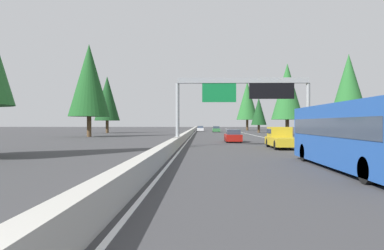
{
  "coord_description": "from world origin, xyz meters",
  "views": [
    {
      "loc": [
        -1.08,
        -2.02,
        2.2
      ],
      "look_at": [
        48.45,
        -0.68,
        1.96
      ],
      "focal_mm": 34.39,
      "sensor_mm": 36.0,
      "label": 1
    }
  ],
  "objects_px": {
    "pickup_near_right": "(281,138)",
    "conifer_right_near": "(349,89)",
    "sedan_far_center": "(200,129)",
    "sedan_mid_right": "(233,136)",
    "bus_distant_b": "(352,133)",
    "conifer_right_far": "(259,111)",
    "conifer_right_distant": "(247,101)",
    "conifer_right_mid": "(287,92)",
    "conifer_left_near": "(89,80)",
    "sedan_mid_left": "(216,129)",
    "conifer_left_mid": "(107,98)",
    "sign_gantry_overhead": "(244,92)"
  },
  "relations": [
    {
      "from": "bus_distant_b",
      "to": "conifer_right_near",
      "type": "bearing_deg",
      "value": -21.24
    },
    {
      "from": "sedan_mid_left",
      "to": "conifer_right_distant",
      "type": "distance_m",
      "value": 25.55
    },
    {
      "from": "conifer_left_near",
      "to": "conifer_right_mid",
      "type": "bearing_deg",
      "value": -76.2
    },
    {
      "from": "sedan_far_center",
      "to": "bus_distant_b",
      "type": "bearing_deg",
      "value": -174.84
    },
    {
      "from": "sedan_mid_right",
      "to": "conifer_right_distant",
      "type": "relative_size",
      "value": 0.29
    },
    {
      "from": "pickup_near_right",
      "to": "conifer_right_near",
      "type": "relative_size",
      "value": 0.55
    },
    {
      "from": "sedan_mid_right",
      "to": "conifer_right_mid",
      "type": "height_order",
      "value": "conifer_right_mid"
    },
    {
      "from": "pickup_near_right",
      "to": "conifer_right_distant",
      "type": "xyz_separation_m",
      "value": [
        80.53,
        -6.94,
        8.2
      ]
    },
    {
      "from": "conifer_left_mid",
      "to": "conifer_right_near",
      "type": "bearing_deg",
      "value": -136.28
    },
    {
      "from": "conifer_right_distant",
      "to": "conifer_left_mid",
      "type": "distance_m",
      "value": 46.87
    },
    {
      "from": "pickup_near_right",
      "to": "sedan_far_center",
      "type": "xyz_separation_m",
      "value": [
        67.53,
        7.4,
        -0.23
      ]
    },
    {
      "from": "pickup_near_right",
      "to": "sedan_far_center",
      "type": "distance_m",
      "value": 67.93
    },
    {
      "from": "sedan_far_center",
      "to": "conifer_right_far",
      "type": "distance_m",
      "value": 20.01
    },
    {
      "from": "conifer_right_near",
      "to": "conifer_right_distant",
      "type": "relative_size",
      "value": 0.68
    },
    {
      "from": "sedan_mid_right",
      "to": "conifer_left_mid",
      "type": "relative_size",
      "value": 0.34
    },
    {
      "from": "sign_gantry_overhead",
      "to": "conifer_right_far",
      "type": "height_order",
      "value": "conifer_right_far"
    },
    {
      "from": "pickup_near_right",
      "to": "conifer_left_near",
      "type": "height_order",
      "value": "conifer_left_near"
    },
    {
      "from": "sedan_mid_left",
      "to": "conifer_right_distant",
      "type": "bearing_deg",
      "value": -25.43
    },
    {
      "from": "bus_distant_b",
      "to": "sedan_mid_left",
      "type": "distance_m",
      "value": 74.08
    },
    {
      "from": "sedan_far_center",
      "to": "conifer_right_near",
      "type": "bearing_deg",
      "value": -163.39
    },
    {
      "from": "sedan_mid_right",
      "to": "conifer_right_mid",
      "type": "relative_size",
      "value": 0.34
    },
    {
      "from": "sedan_mid_left",
      "to": "conifer_left_mid",
      "type": "height_order",
      "value": "conifer_left_mid"
    },
    {
      "from": "pickup_near_right",
      "to": "conifer_right_mid",
      "type": "distance_m",
      "value": 36.32
    },
    {
      "from": "sedan_mid_right",
      "to": "conifer_right_mid",
      "type": "distance_m",
      "value": 27.97
    },
    {
      "from": "bus_distant_b",
      "to": "conifer_right_far",
      "type": "bearing_deg",
      "value": -5.19
    },
    {
      "from": "pickup_near_right",
      "to": "conifer_right_mid",
      "type": "xyz_separation_m",
      "value": [
        34.59,
        -8.55,
        7.05
      ]
    },
    {
      "from": "conifer_right_mid",
      "to": "conifer_right_distant",
      "type": "bearing_deg",
      "value": 2.02
    },
    {
      "from": "sedan_mid_left",
      "to": "conifer_right_mid",
      "type": "relative_size",
      "value": 0.34
    },
    {
      "from": "conifer_right_mid",
      "to": "pickup_near_right",
      "type": "bearing_deg",
      "value": 166.11
    },
    {
      "from": "sedan_far_center",
      "to": "conifer_left_near",
      "type": "relative_size",
      "value": 0.29
    },
    {
      "from": "bus_distant_b",
      "to": "sedan_mid_right",
      "type": "distance_m",
      "value": 25.84
    },
    {
      "from": "sign_gantry_overhead",
      "to": "conifer_right_near",
      "type": "xyz_separation_m",
      "value": [
        7.66,
        -12.77,
        0.99
      ]
    },
    {
      "from": "sign_gantry_overhead",
      "to": "conifer_right_distant",
      "type": "height_order",
      "value": "conifer_right_distant"
    },
    {
      "from": "sedan_mid_left",
      "to": "bus_distant_b",
      "type": "bearing_deg",
      "value": -177.3
    },
    {
      "from": "conifer_right_distant",
      "to": "sedan_mid_right",
      "type": "bearing_deg",
      "value": 171.66
    },
    {
      "from": "conifer_right_mid",
      "to": "sign_gantry_overhead",
      "type": "bearing_deg",
      "value": 160.45
    },
    {
      "from": "conifer_right_far",
      "to": "conifer_left_near",
      "type": "xyz_separation_m",
      "value": [
        -27.34,
        31.56,
        4.18
      ]
    },
    {
      "from": "sedan_mid_right",
      "to": "conifer_right_near",
      "type": "distance_m",
      "value": 14.26
    },
    {
      "from": "bus_distant_b",
      "to": "conifer_right_mid",
      "type": "bearing_deg",
      "value": -9.66
    },
    {
      "from": "pickup_near_right",
      "to": "conifer_right_far",
      "type": "relative_size",
      "value": 0.68
    },
    {
      "from": "sign_gantry_overhead",
      "to": "sedan_mid_left",
      "type": "distance_m",
      "value": 56.77
    },
    {
      "from": "conifer_right_near",
      "to": "conifer_right_distant",
      "type": "distance_m",
      "value": 70.84
    },
    {
      "from": "sedan_mid_left",
      "to": "conifer_right_mid",
      "type": "bearing_deg",
      "value": -153.63
    },
    {
      "from": "sedan_mid_right",
      "to": "conifer_right_mid",
      "type": "bearing_deg",
      "value": -26.16
    },
    {
      "from": "sign_gantry_overhead",
      "to": "conifer_left_mid",
      "type": "distance_m",
      "value": 54.03
    },
    {
      "from": "conifer_right_near",
      "to": "conifer_right_distant",
      "type": "xyz_separation_m",
      "value": [
        70.72,
        2.87,
        2.96
      ]
    },
    {
      "from": "sedan_far_center",
      "to": "conifer_right_far",
      "type": "height_order",
      "value": "conifer_right_far"
    },
    {
      "from": "conifer_left_near",
      "to": "conifer_right_distant",
      "type": "bearing_deg",
      "value": -30.67
    },
    {
      "from": "sedan_mid_right",
      "to": "bus_distant_b",
      "type": "bearing_deg",
      "value": -172.38
    },
    {
      "from": "sedan_far_center",
      "to": "conifer_right_near",
      "type": "xyz_separation_m",
      "value": [
        -57.72,
        -17.21,
        5.47
      ]
    }
  ]
}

